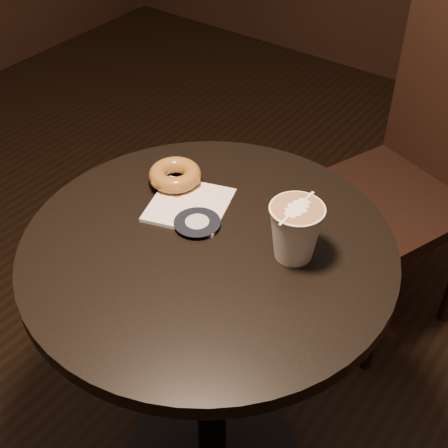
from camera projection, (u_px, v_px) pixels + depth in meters
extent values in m
cylinder|color=black|center=(208.00, 250.00, 1.16)|extent=(0.70, 0.70, 0.03)
cylinder|color=black|center=(211.00, 370.00, 1.40)|extent=(0.07, 0.07, 0.70)
cube|color=black|center=(391.00, 200.00, 1.75)|extent=(0.51, 0.51, 0.04)
cylinder|color=black|center=(300.00, 246.00, 1.93)|extent=(0.04, 0.04, 0.44)
cylinder|color=black|center=(376.00, 315.00, 1.72)|extent=(0.04, 0.04, 0.44)
cylinder|color=black|center=(380.00, 209.00, 2.07)|extent=(0.04, 0.04, 0.44)
cube|color=white|center=(189.00, 205.00, 1.23)|extent=(0.19, 0.19, 0.01)
torus|color=brown|center=(175.00, 175.00, 1.27)|extent=(0.11, 0.11, 0.03)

